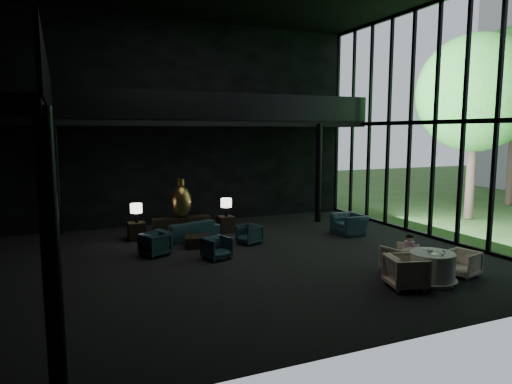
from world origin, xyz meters
name	(u,v)px	position (x,y,z in m)	size (l,w,h in m)	color
floor	(246,259)	(0.00, 0.00, 0.00)	(14.00, 12.00, 0.02)	black
wall_back	(190,124)	(0.00, 6.00, 4.00)	(14.00, 0.04, 8.00)	black
wall_front	(385,111)	(0.00, -6.00, 4.00)	(14.00, 0.04, 8.00)	black
curtain_wall	(435,122)	(6.95, 0.00, 4.00)	(0.20, 12.00, 8.00)	black
mezzanine_left	(3,117)	(-6.00, 0.00, 4.00)	(2.00, 12.00, 0.25)	black
mezzanine_back	(222,123)	(1.00, 5.00, 4.00)	(12.00, 2.00, 0.25)	black
railing_left	(49,92)	(-5.00, 0.00, 4.60)	(0.06, 12.00, 1.00)	black
railing_back	(230,106)	(1.00, 4.00, 4.60)	(12.00, 0.06, 1.00)	black
column_sw	(51,262)	(-5.00, -5.70, 2.00)	(0.24, 0.24, 4.00)	black
column_nw	(57,179)	(-5.00, 5.70, 2.00)	(0.24, 0.24, 4.00)	black
column_ne	(319,173)	(4.80, 4.00, 2.00)	(0.24, 0.24, 4.00)	black
tree_near	(476,93)	(11.00, 2.00, 5.23)	(4.80, 4.80, 7.65)	#382D23
console	(182,226)	(-0.97, 3.75, 0.33)	(2.05, 0.47, 0.65)	black
bronze_urn	(181,201)	(-0.97, 3.74, 1.24)	(0.74, 0.74, 1.38)	#B87329
side_table_left	(136,231)	(-2.57, 3.64, 0.31)	(0.56, 0.56, 0.61)	black
table_lamp_left	(136,209)	(-2.57, 3.53, 1.08)	(0.39, 0.39, 0.66)	black
side_table_right	(226,224)	(0.63, 3.55, 0.30)	(0.55, 0.55, 0.61)	black
table_lamp_right	(226,204)	(0.63, 3.48, 1.08)	(0.39, 0.39, 0.66)	black
sofa	(187,227)	(-0.95, 3.03, 0.45)	(2.30, 0.67, 0.90)	#1D3638
lounge_armchair_west	(155,243)	(-2.37, 1.38, 0.37)	(0.72, 0.67, 0.74)	#152A2D
lounge_armchair_east	(249,235)	(0.76, 1.61, 0.31)	(0.60, 0.56, 0.61)	#2F5054
lounge_armchair_south	(217,248)	(-0.80, 0.29, 0.33)	(0.64, 0.60, 0.66)	#1E4151
window_armchair	(349,220)	(4.63, 1.51, 0.51)	(1.16, 0.75, 1.01)	black
coffee_table	(198,241)	(-0.91, 1.91, 0.18)	(0.79, 0.79, 0.35)	black
dining_table	(432,269)	(3.41, -3.74, 0.33)	(1.23, 1.23, 0.75)	white
dining_chair_north	(400,257)	(3.27, -2.75, 0.40)	(0.77, 0.72, 0.80)	beige
dining_chair_east	(462,263)	(4.50, -3.67, 0.34)	(0.67, 0.63, 0.69)	beige
dining_chair_west	(406,268)	(2.55, -3.81, 0.48)	(0.93, 0.87, 0.95)	beige
child	(409,245)	(3.47, -2.86, 0.73)	(0.27, 0.27, 0.57)	pink
plate_a	(433,254)	(3.30, -3.87, 0.76)	(0.23, 0.23, 0.01)	white
plate_b	(428,249)	(3.53, -3.45, 0.76)	(0.24, 0.24, 0.02)	white
saucer	(442,252)	(3.65, -3.80, 0.76)	(0.13, 0.13, 0.01)	white
coffee_cup	(444,250)	(3.71, -3.80, 0.79)	(0.07, 0.07, 0.05)	white
cereal_bowl	(430,250)	(3.39, -3.67, 0.79)	(0.16, 0.16, 0.08)	white
cream_pot	(442,254)	(3.40, -4.06, 0.78)	(0.06, 0.06, 0.07)	#99999E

